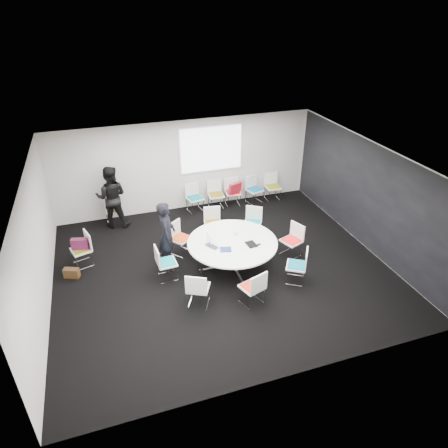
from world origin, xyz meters
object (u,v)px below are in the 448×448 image
object	(u,v)px
chair_back_e	(272,192)
brown_bag	(72,273)
chair_ring_b	(252,229)
maroon_bag	(80,244)
laptop	(213,245)
chair_ring_a	(291,246)
conference_table	(232,248)
chair_back_d	(254,195)
chair_back_a	(195,203)
chair_ring_c	(213,229)
chair_ring_d	(181,244)
cup	(236,233)
chair_ring_f	(198,294)
chair_ring_g	(252,293)
chair_ring_e	(167,268)
person_back	(112,197)
chair_back_b	(216,200)
chair_person_back	(114,214)
chair_ring_h	(296,271)
chair_back_c	(233,197)
chair_spare_left	(83,255)

from	to	relation	value
chair_back_e	brown_bag	world-z (taller)	chair_back_e
chair_ring_b	maroon_bag	distance (m)	4.54
laptop	chair_ring_a	bearing A→B (deg)	-120.05
conference_table	chair_back_d	world-z (taller)	chair_back_d
chair_ring_a	chair_back_a	bearing A→B (deg)	7.42
chair_ring_c	chair_ring_d	distance (m)	1.13
conference_table	cup	xyz separation A→B (m)	(0.18, 0.27, 0.24)
chair_back_a	chair_back_d	bearing A→B (deg)	168.58
chair_ring_c	chair_ring_f	world-z (taller)	same
chair_ring_f	maroon_bag	xyz separation A→B (m)	(-2.37, 2.35, 0.34)
chair_ring_g	maroon_bag	world-z (taller)	chair_ring_g
chair_ring_e	person_back	size ratio (longest dim) A/B	0.48
chair_ring_g	chair_back_a	xyz separation A→B (m)	(-0.08, 4.61, 0.00)
chair_back_b	chair_person_back	bearing A→B (deg)	1.73
chair_ring_f	chair_person_back	size ratio (longest dim) A/B	1.00
chair_ring_a	maroon_bag	xyz separation A→B (m)	(-5.15, 1.25, 0.34)
cup	chair_ring_h	bearing A→B (deg)	-50.88
chair_back_e	chair_ring_f	bearing A→B (deg)	50.81
chair_back_d	maroon_bag	size ratio (longest dim) A/B	2.20
chair_ring_f	chair_ring_h	world-z (taller)	same
chair_ring_a	cup	xyz separation A→B (m)	(-1.43, 0.28, 0.50)
chair_back_e	chair_person_back	world-z (taller)	same
chair_back_b	chair_back_c	bearing A→B (deg)	-176.02
chair_ring_h	chair_back_b	size ratio (longest dim) A/B	1.00
chair_ring_d	chair_spare_left	bearing A→B (deg)	-44.07
chair_ring_d	chair_back_d	size ratio (longest dim) A/B	1.00
chair_ring_e	chair_ring_a	bearing A→B (deg)	85.57
chair_back_a	chair_back_d	world-z (taller)	same
chair_ring_b	chair_back_e	xyz separation A→B (m)	(1.53, 2.04, 0.00)
chair_ring_a	chair_ring_e	world-z (taller)	same
chair_back_e	maroon_bag	world-z (taller)	chair_back_e
chair_person_back	chair_ring_f	bearing A→B (deg)	103.66
chair_ring_c	chair_ring_f	bearing A→B (deg)	75.06
chair_ring_h	chair_back_b	world-z (taller)	same
chair_ring_g	person_back	world-z (taller)	person_back
chair_ring_b	chair_ring_a	bearing A→B (deg)	150.58
chair_ring_g	chair_back_a	world-z (taller)	same
chair_ring_h	conference_table	bearing A→B (deg)	82.21
chair_ring_h	maroon_bag	xyz separation A→B (m)	(-4.78, 2.27, 0.34)
chair_back_d	person_back	xyz separation A→B (m)	(-4.46, -0.12, 0.65)
chair_ring_a	chair_back_c	size ratio (longest dim) A/B	1.00
chair_back_b	chair_back_c	size ratio (longest dim) A/B	1.00
chair_ring_f	chair_back_a	world-z (taller)	same
chair_ring_h	cup	xyz separation A→B (m)	(-1.06, 1.30, 0.50)
chair_back_d	laptop	distance (m)	3.99
chair_ring_a	chair_back_a	size ratio (longest dim) A/B	1.00
chair_back_d	chair_spare_left	xyz separation A→B (m)	(-5.39, -1.91, 0.00)
chair_back_c	cup	world-z (taller)	chair_back_c
chair_ring_d	chair_back_d	xyz separation A→B (m)	(2.94, 2.16, 0.00)
chair_back_a	chair_back_e	distance (m)	2.65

